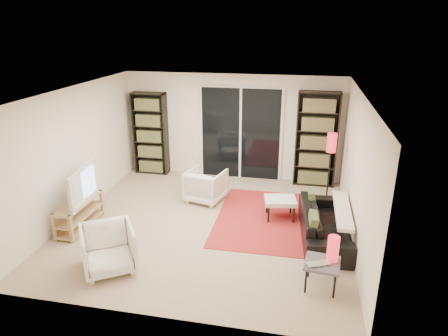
{
  "coord_description": "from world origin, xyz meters",
  "views": [
    {
      "loc": [
        1.59,
        -6.31,
        3.48
      ],
      "look_at": [
        0.25,
        0.3,
        1.0
      ],
      "focal_mm": 32.0,
      "sensor_mm": 36.0,
      "label": 1
    }
  ],
  "objects": [
    {
      "name": "floor",
      "position": [
        0.0,
        0.0,
        0.0
      ],
      "size": [
        5.0,
        5.0,
        0.0
      ],
      "primitive_type": "plane",
      "color": "tan",
      "rests_on": "ground"
    },
    {
      "name": "wall_back",
      "position": [
        0.0,
        2.5,
        1.2
      ],
      "size": [
        5.0,
        0.02,
        2.4
      ],
      "primitive_type": "cube",
      "color": "white",
      "rests_on": "ground"
    },
    {
      "name": "wall_front",
      "position": [
        0.0,
        -2.5,
        1.2
      ],
      "size": [
        5.0,
        0.02,
        2.4
      ],
      "primitive_type": "cube",
      "color": "white",
      "rests_on": "ground"
    },
    {
      "name": "wall_left",
      "position": [
        -2.5,
        0.0,
        1.2
      ],
      "size": [
        0.02,
        5.0,
        2.4
      ],
      "primitive_type": "cube",
      "color": "white",
      "rests_on": "ground"
    },
    {
      "name": "wall_right",
      "position": [
        2.5,
        0.0,
        1.2
      ],
      "size": [
        0.02,
        5.0,
        2.4
      ],
      "primitive_type": "cube",
      "color": "white",
      "rests_on": "ground"
    },
    {
      "name": "ceiling",
      "position": [
        0.0,
        0.0,
        2.4
      ],
      "size": [
        5.0,
        5.0,
        0.02
      ],
      "primitive_type": "cube",
      "color": "white",
      "rests_on": "wall_back"
    },
    {
      "name": "sliding_door",
      "position": [
        0.2,
        2.46,
        1.05
      ],
      "size": [
        1.92,
        0.08,
        2.16
      ],
      "color": "white",
      "rests_on": "ground"
    },
    {
      "name": "bookshelf_left",
      "position": [
        -1.95,
        2.33,
        0.98
      ],
      "size": [
        0.8,
        0.3,
        1.95
      ],
      "color": "black",
      "rests_on": "ground"
    },
    {
      "name": "bookshelf_right",
      "position": [
        1.9,
        2.33,
        1.05
      ],
      "size": [
        0.9,
        0.3,
        2.1
      ],
      "color": "black",
      "rests_on": "ground"
    },
    {
      "name": "tv_stand",
      "position": [
        -2.21,
        -0.55,
        0.26
      ],
      "size": [
        0.37,
        1.15,
        0.5
      ],
      "color": "tan",
      "rests_on": "floor"
    },
    {
      "name": "tv",
      "position": [
        -2.19,
        -0.55,
        0.81
      ],
      "size": [
        0.28,
        1.09,
        0.62
      ],
      "primitive_type": "imported",
      "rotation": [
        0.0,
        0.0,
        1.7
      ],
      "color": "black",
      "rests_on": "tv_stand"
    },
    {
      "name": "rug",
      "position": [
        1.05,
        0.42,
        0.01
      ],
      "size": [
        1.87,
        2.52,
        0.01
      ],
      "primitive_type": "cube",
      "rotation": [
        0.0,
        0.0,
        0.01
      ],
      "color": "#A62324",
      "rests_on": "floor"
    },
    {
      "name": "sofa",
      "position": [
        2.06,
        -0.1,
        0.28
      ],
      "size": [
        0.89,
        1.95,
        0.55
      ],
      "primitive_type": "imported",
      "rotation": [
        0.0,
        0.0,
        1.65
      ],
      "color": "black",
      "rests_on": "floor"
    },
    {
      "name": "armchair_back",
      "position": [
        -0.27,
        1.0,
        0.33
      ],
      "size": [
        0.85,
        0.87,
        0.66
      ],
      "primitive_type": "imported",
      "rotation": [
        0.0,
        0.0,
        2.91
      ],
      "color": "silver",
      "rests_on": "floor"
    },
    {
      "name": "armchair_front",
      "position": [
        -1.09,
        -1.66,
        0.34
      ],
      "size": [
        1.03,
        1.04,
        0.69
      ],
      "primitive_type": "imported",
      "rotation": [
        0.0,
        0.0,
        0.58
      ],
      "color": "silver",
      "rests_on": "floor"
    },
    {
      "name": "ottoman",
      "position": [
        1.28,
        0.49,
        0.35
      ],
      "size": [
        0.65,
        0.56,
        0.4
      ],
      "color": "silver",
      "rests_on": "floor"
    },
    {
      "name": "side_table",
      "position": [
        1.98,
        -1.48,
        0.35
      ],
      "size": [
        0.52,
        0.52,
        0.4
      ],
      "color": "#4C4B51",
      "rests_on": "floor"
    },
    {
      "name": "laptop",
      "position": [
        1.94,
        -1.59,
        0.41
      ],
      "size": [
        0.38,
        0.33,
        0.03
      ],
      "primitive_type": "imported",
      "rotation": [
        0.0,
        0.0,
        0.45
      ],
      "color": "silver",
      "rests_on": "side_table"
    },
    {
      "name": "table_lamp",
      "position": [
        2.11,
        -1.4,
        0.58
      ],
      "size": [
        0.16,
        0.16,
        0.36
      ],
      "primitive_type": "cylinder",
      "color": "red",
      "rests_on": "side_table"
    },
    {
      "name": "floor_lamp",
      "position": [
        2.18,
        1.57,
        1.08
      ],
      "size": [
        0.21,
        0.21,
        1.41
      ],
      "color": "black",
      "rests_on": "floor"
    }
  ]
}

